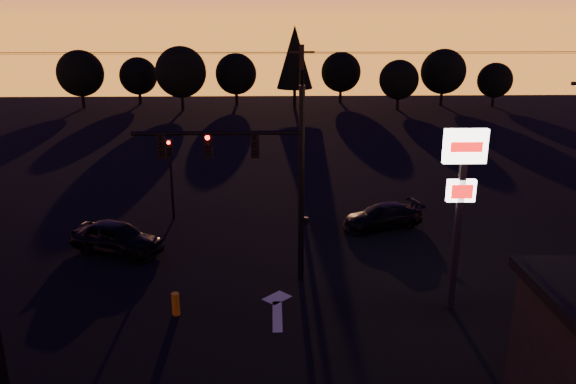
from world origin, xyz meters
name	(u,v)px	position (x,y,z in m)	size (l,w,h in m)	color
ground	(263,331)	(0.00, 0.00, 0.00)	(120.00, 120.00, 0.00)	black
lane_arrow	(277,307)	(0.50, 1.67, 0.01)	(1.20, 3.10, 0.01)	beige
traffic_signal_mast	(261,165)	(-0.10, 3.99, 4.94)	(6.79, 0.52, 8.58)	black
secondary_signal	(171,168)	(-5.00, 11.49, 2.86)	(0.30, 0.31, 4.35)	black
pylon_sign	(462,182)	(7.00, 1.50, 4.91)	(1.50, 0.28, 6.80)	black
utility_pole_1	(301,125)	(2.00, 14.00, 4.59)	(1.40, 0.26, 9.00)	black
power_wires	(302,53)	(2.00, 14.00, 8.57)	(36.00, 1.22, 0.07)	black
bollard	(176,304)	(-3.21, 1.24, 0.43)	(0.29, 0.29, 0.86)	#A46508
tree_0	(80,73)	(-22.00, 50.00, 4.06)	(5.36, 5.36, 6.74)	black
tree_1	(138,76)	(-16.00, 53.00, 3.43)	(4.54, 4.54, 5.71)	black
tree_2	(181,72)	(-10.00, 48.00, 4.37)	(5.77, 5.78, 7.26)	black
tree_3	(236,74)	(-4.00, 52.00, 3.75)	(4.95, 4.95, 6.22)	black
tree_4	(295,57)	(3.00, 49.00, 5.93)	(4.18, 4.18, 9.50)	black
tree_5	(341,72)	(9.00, 54.00, 3.75)	(4.95, 4.95, 6.22)	black
tree_6	(399,80)	(15.00, 48.00, 3.43)	(4.54, 4.54, 5.71)	black
tree_7	(443,72)	(21.00, 51.00, 4.06)	(5.36, 5.36, 6.74)	black
tree_8	(495,80)	(27.00, 50.00, 3.12)	(4.12, 4.12, 5.19)	black
car_left	(117,237)	(-6.83, 7.00, 0.75)	(1.78, 4.41, 1.50)	black
car_right	(382,216)	(6.01, 9.88, 0.61)	(1.71, 4.21, 1.22)	black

